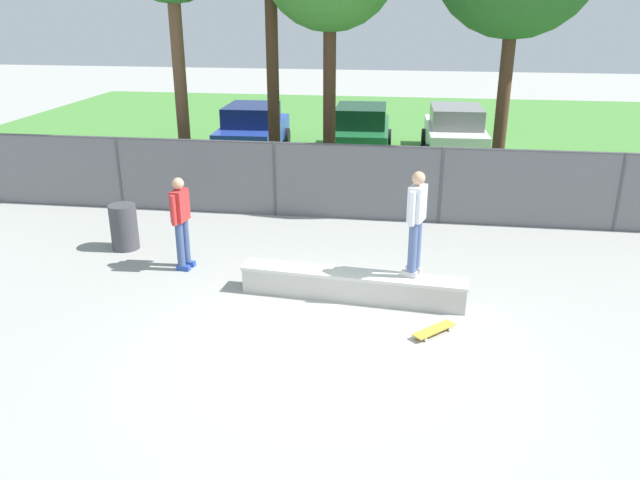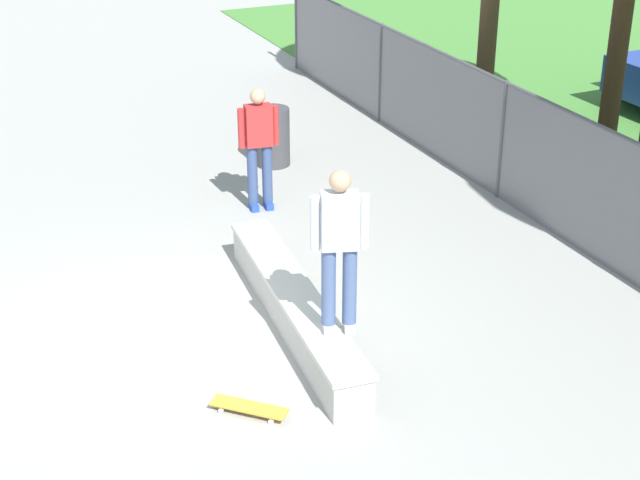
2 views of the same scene
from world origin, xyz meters
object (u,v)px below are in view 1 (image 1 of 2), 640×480
car_white (455,131)px  bystander (181,219)px  concrete_ledge (352,285)px  skateboard (434,330)px  car_blue (253,129)px  skateboarder (416,219)px  car_green (361,130)px  trash_bin (124,227)px

car_white → bystander: size_ratio=2.34×
concrete_ledge → car_white: (2.32, 11.22, 0.59)m
skateboard → bystander: 5.23m
car_blue → skateboard: bearing=-63.7°
skateboarder → car_green: 11.01m
car_green → car_white: size_ratio=1.00×
skateboard → car_blue: (-5.77, 11.68, 0.77)m
car_green → bystander: bystander is taller
car_blue → bystander: (1.02, -9.73, 0.17)m
concrete_ledge → bystander: size_ratio=2.18×
skateboard → car_green: car_green is taller
concrete_ledge → car_green: bearing=94.0°
car_green → trash_bin: bearing=-114.4°
car_blue → car_green: same height
skateboarder → car_blue: size_ratio=0.43×
concrete_ledge → car_white: bearing=78.3°
skateboarder → car_green: size_ratio=0.43×
skateboarder → car_blue: bearing=117.2°
skateboarder → trash_bin: 6.28m
car_green → car_white: 3.10m
car_blue → trash_bin: size_ratio=4.46×
skateboard → bystander: bearing=157.7°
concrete_ledge → trash_bin: size_ratio=4.16×
trash_bin → skateboarder: bearing=-15.2°
concrete_ledge → skateboarder: 1.63m
car_blue → trash_bin: (-0.56, -8.90, -0.36)m
car_white → trash_bin: 11.98m
car_blue → bystander: 9.78m
car_white → trash_bin: (-7.26, -9.53, -0.36)m
bystander → skateboard: bearing=-22.3°
skateboard → car_green: bearing=100.2°
skateboarder → car_blue: 11.86m
car_green → car_blue: bearing=-175.0°
skateboarder → bystander: 4.50m
concrete_ledge → trash_bin: bearing=161.1°
car_blue → car_white: bearing=5.3°
skateboard → car_blue: 13.05m
concrete_ledge → skateboarder: (1.04, 0.07, 1.25)m
skateboard → bystander: bystander is taller
skateboard → car_green: 12.21m
concrete_ledge → car_green: size_ratio=0.93×
skateboard → trash_bin: trash_bin is taller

